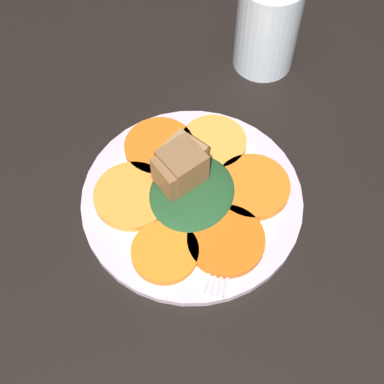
% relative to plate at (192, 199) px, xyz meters
% --- Properties ---
extents(table_slab, '(1.20, 1.20, 0.02)m').
position_rel_plate_xyz_m(table_slab, '(0.00, 0.00, -0.02)').
color(table_slab, black).
rests_on(table_slab, ground).
extents(plate, '(0.26, 0.26, 0.01)m').
position_rel_plate_xyz_m(plate, '(0.00, 0.00, 0.00)').
color(plate, silver).
rests_on(plate, table_slab).
extents(carrot_slice_0, '(0.09, 0.09, 0.01)m').
position_rel_plate_xyz_m(carrot_slice_0, '(0.04, -0.06, 0.01)').
color(carrot_slice_0, orange).
rests_on(carrot_slice_0, plate).
extents(carrot_slice_1, '(0.08, 0.08, 0.01)m').
position_rel_plate_xyz_m(carrot_slice_1, '(0.08, 0.01, 0.01)').
color(carrot_slice_1, '#F99539').
rests_on(carrot_slice_1, plate).
extents(carrot_slice_2, '(0.09, 0.09, 0.01)m').
position_rel_plate_xyz_m(carrot_slice_2, '(0.04, 0.07, 0.01)').
color(carrot_slice_2, orange).
rests_on(carrot_slice_2, plate).
extents(carrot_slice_3, '(0.09, 0.09, 0.01)m').
position_rel_plate_xyz_m(carrot_slice_3, '(-0.03, 0.06, 0.01)').
color(carrot_slice_3, orange).
rests_on(carrot_slice_3, plate).
extents(carrot_slice_4, '(0.08, 0.08, 0.01)m').
position_rel_plate_xyz_m(carrot_slice_4, '(-0.08, -0.01, 0.01)').
color(carrot_slice_4, orange).
rests_on(carrot_slice_4, plate).
extents(carrot_slice_5, '(0.09, 0.09, 0.01)m').
position_rel_plate_xyz_m(carrot_slice_5, '(-0.04, -0.06, 0.01)').
color(carrot_slice_5, '#D56013').
rests_on(carrot_slice_5, plate).
extents(center_pile, '(0.11, 0.10, 0.06)m').
position_rel_plate_xyz_m(center_pile, '(0.01, 0.01, 0.03)').
color(center_pile, '#1E4723').
rests_on(center_pile, plate).
extents(fork, '(0.18, 0.06, 0.00)m').
position_rel_plate_xyz_m(fork, '(-0.02, -0.06, 0.01)').
color(fork, '#B2B2B7').
rests_on(fork, plate).
extents(water_glass, '(0.08, 0.08, 0.13)m').
position_rel_plate_xyz_m(water_glass, '(0.25, 0.02, 0.06)').
color(water_glass, silver).
rests_on(water_glass, table_slab).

